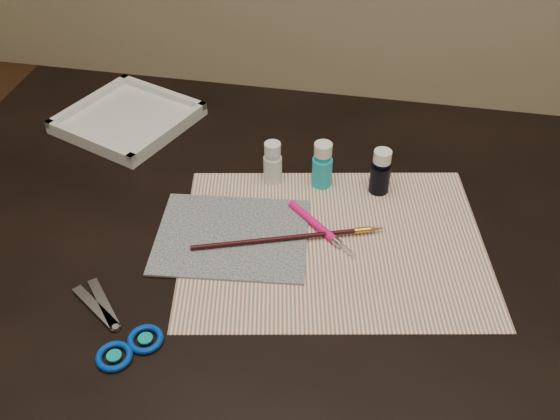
% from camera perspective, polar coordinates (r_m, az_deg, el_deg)
% --- Properties ---
extents(table, '(1.30, 0.90, 0.75)m').
position_cam_1_polar(table, '(1.28, -0.00, -14.66)').
color(table, black).
rests_on(table, ground).
extents(paper, '(0.53, 0.44, 0.00)m').
position_cam_1_polar(paper, '(0.98, 4.86, -3.00)').
color(paper, white).
rests_on(paper, table).
extents(canvas, '(0.26, 0.21, 0.00)m').
position_cam_1_polar(canvas, '(0.98, -4.40, -2.38)').
color(canvas, black).
rests_on(canvas, paper).
extents(paint_bottle_white, '(0.03, 0.03, 0.08)m').
position_cam_1_polar(paint_bottle_white, '(1.07, -0.68, 4.37)').
color(paint_bottle_white, silver).
rests_on(paint_bottle_white, table).
extents(paint_bottle_cyan, '(0.04, 0.04, 0.09)m').
position_cam_1_polar(paint_bottle_cyan, '(1.06, 3.89, 4.15)').
color(paint_bottle_cyan, '#1AB2C5').
rests_on(paint_bottle_cyan, table).
extents(paint_bottle_navy, '(0.04, 0.04, 0.08)m').
position_cam_1_polar(paint_bottle_navy, '(1.06, 9.18, 3.48)').
color(paint_bottle_navy, black).
rests_on(paint_bottle_navy, table).
extents(paintbrush, '(0.29, 0.11, 0.01)m').
position_cam_1_polar(paintbrush, '(0.97, 0.92, -2.54)').
color(paintbrush, black).
rests_on(paintbrush, canvas).
extents(craft_knife, '(0.13, 0.12, 0.01)m').
position_cam_1_polar(craft_knife, '(0.99, 3.92, -1.83)').
color(craft_knife, '#F51179').
rests_on(craft_knife, paper).
extents(scissors, '(0.21, 0.18, 0.01)m').
position_cam_1_polar(scissors, '(0.89, -15.66, -9.87)').
color(scissors, silver).
rests_on(scissors, table).
extents(palette_tray, '(0.29, 0.29, 0.03)m').
position_cam_1_polar(palette_tray, '(1.27, -13.72, 8.19)').
color(palette_tray, silver).
rests_on(palette_tray, table).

